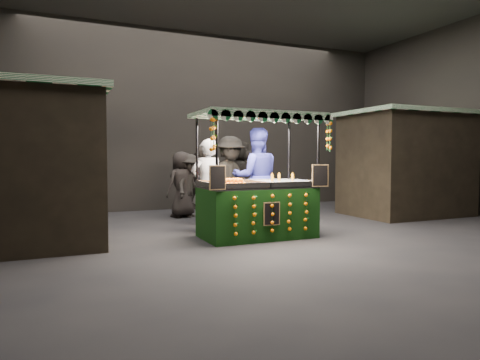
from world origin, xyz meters
name	(u,v)px	position (x,y,z in m)	size (l,w,h in m)	color
ground	(281,238)	(0.00, 0.00, 0.00)	(12.00, 12.00, 0.00)	black
market_hall	(282,48)	(0.00, 0.00, 3.38)	(12.10, 10.10, 5.05)	black
neighbour_stall_left	(8,166)	(-4.40, 1.00, 1.31)	(3.00, 2.20, 2.60)	black
neighbour_stall_right	(405,163)	(4.40, 1.50, 1.31)	(3.00, 2.20, 2.60)	black
juice_stall	(258,199)	(-0.36, 0.22, 0.69)	(2.31, 1.36, 2.24)	black
vendor_grey	(207,185)	(-1.00, 1.17, 0.91)	(0.68, 0.47, 1.81)	gray
vendor_blue	(256,178)	(0.14, 1.34, 1.03)	(1.17, 1.02, 2.06)	navy
shopper_0	(207,185)	(-0.73, 1.99, 0.87)	(0.76, 0.70, 1.73)	black
shopper_1	(386,176)	(4.33, 2.10, 0.96)	(1.18, 1.12, 1.93)	#282420
shopper_2	(250,183)	(0.77, 3.03, 0.81)	(0.96, 0.95, 1.63)	#2B2623
shopper_3	(190,186)	(-0.71, 3.31, 0.77)	(1.10, 1.11, 1.53)	black
shopper_4	(182,184)	(-0.90, 3.34, 0.80)	(0.92, 0.78, 1.60)	black
shopper_5	(241,176)	(0.92, 3.90, 0.96)	(1.10, 1.87, 1.92)	#282521
shopper_6	(198,180)	(-0.07, 4.59, 0.82)	(0.50, 0.66, 1.64)	#292322
shopper_7	(230,179)	(-0.04, 2.33, 0.97)	(1.41, 1.05, 1.94)	#282420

